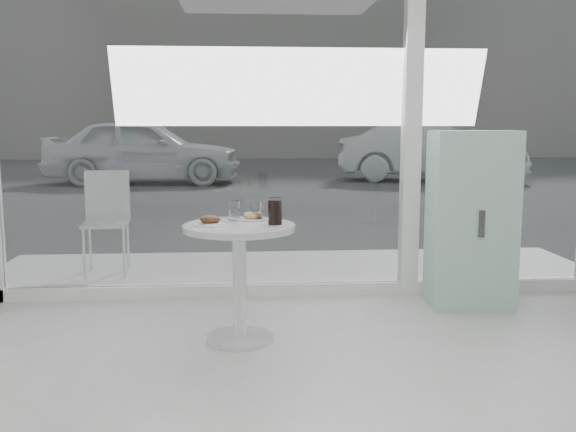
{
  "coord_description": "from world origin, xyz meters",
  "views": [
    {
      "loc": [
        -0.48,
        -2.16,
        1.41
      ],
      "look_at": [
        -0.2,
        1.7,
        0.85
      ],
      "focal_mm": 40.0,
      "sensor_mm": 36.0,
      "label": 1
    }
  ],
  "objects": [
    {
      "name": "street",
      "position": [
        0.0,
        16.0,
        -0.0
      ],
      "size": [
        40.0,
        24.0,
        0.0
      ],
      "primitive_type": "cube",
      "color": "#323232",
      "rests_on": "ground"
    },
    {
      "name": "mint_cabinet",
      "position": [
        1.28,
        2.6,
        0.68
      ],
      "size": [
        0.65,
        0.46,
        1.36
      ],
      "rotation": [
        0.0,
        0.0,
        -0.06
      ],
      "color": "#96BFAD",
      "rests_on": "ground"
    },
    {
      "name": "patio_deck",
      "position": [
        0.0,
        3.8,
        0.03
      ],
      "size": [
        5.6,
        1.6,
        0.05
      ],
      "primitive_type": "cube",
      "color": "beige",
      "rests_on": "ground"
    },
    {
      "name": "water_tumbler_b",
      "position": [
        -0.38,
        2.06,
        0.82
      ],
      "size": [
        0.08,
        0.08,
        0.12
      ],
      "color": "white",
      "rests_on": "main_table"
    },
    {
      "name": "plate_fritter",
      "position": [
        -0.68,
        1.86,
        0.8
      ],
      "size": [
        0.21,
        0.21,
        0.07
      ],
      "color": "silver",
      "rests_on": "main_table"
    },
    {
      "name": "car_silver",
      "position": [
        4.21,
        13.44,
        0.74
      ],
      "size": [
        4.73,
        2.55,
        1.48
      ],
      "primitive_type": "imported",
      "rotation": [
        0.0,
        0.0,
        1.34
      ],
      "color": "#A1A4A9",
      "rests_on": "street"
    },
    {
      "name": "plate_donut",
      "position": [
        -0.41,
        2.07,
        0.79
      ],
      "size": [
        0.21,
        0.21,
        0.05
      ],
      "color": "silver",
      "rests_on": "main_table"
    },
    {
      "name": "cola_glass",
      "position": [
        -0.27,
        1.88,
        0.85
      ],
      "size": [
        0.09,
        0.09,
        0.17
      ],
      "color": "white",
      "rests_on": "main_table"
    },
    {
      "name": "patio_chair",
      "position": [
        -1.71,
        3.73,
        0.58
      ],
      "size": [
        0.43,
        0.43,
        0.93
      ],
      "rotation": [
        0.0,
        0.0,
        0.07
      ],
      "color": "silver",
      "rests_on": "patio_deck"
    },
    {
      "name": "water_tumbler_a",
      "position": [
        -0.53,
        2.09,
        0.83
      ],
      "size": [
        0.08,
        0.08,
        0.13
      ],
      "color": "white",
      "rests_on": "main_table"
    },
    {
      "name": "storefront",
      "position": [
        0.07,
        3.0,
        1.71
      ],
      "size": [
        5.0,
        0.14,
        3.0
      ],
      "color": "white",
      "rests_on": "ground"
    },
    {
      "name": "car_white",
      "position": [
        -2.79,
        13.34,
        0.78
      ],
      "size": [
        4.64,
        2.03,
        1.55
      ],
      "primitive_type": "imported",
      "rotation": [
        0.0,
        0.0,
        1.53
      ],
      "color": "silver",
      "rests_on": "street"
    },
    {
      "name": "main_table",
      "position": [
        -0.5,
        1.9,
        0.55
      ],
      "size": [
        0.72,
        0.72,
        0.77
      ],
      "color": "silver",
      "rests_on": "ground"
    },
    {
      "name": "far_building",
      "position": [
        0.0,
        25.0,
        4.0
      ],
      "size": [
        40.0,
        2.0,
        8.0
      ],
      "primitive_type": "cube",
      "color": "gray",
      "rests_on": "ground"
    }
  ]
}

